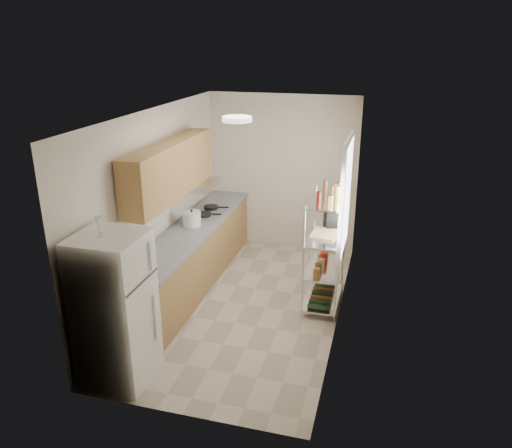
# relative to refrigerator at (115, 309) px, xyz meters

# --- Properties ---
(room) EXTENTS (2.52, 4.42, 2.62)m
(room) POSITION_rel_refrigerator_xyz_m (0.87, 1.81, 0.48)
(room) COLOR beige
(room) RESTS_ON ground
(counter_run) EXTENTS (0.63, 3.51, 0.90)m
(counter_run) POSITION_rel_refrigerator_xyz_m (-0.05, 2.24, -0.37)
(counter_run) COLOR #A17A44
(counter_run) RESTS_ON ground
(upper_cabinets) EXTENTS (0.33, 2.20, 0.72)m
(upper_cabinets) POSITION_rel_refrigerator_xyz_m (-0.18, 1.91, 0.99)
(upper_cabinets) COLOR #A17A44
(upper_cabinets) RESTS_ON room
(range_hood) EXTENTS (0.50, 0.60, 0.12)m
(range_hood) POSITION_rel_refrigerator_xyz_m (-0.13, 2.71, 0.57)
(range_hood) COLOR #B7BABC
(range_hood) RESTS_ON room
(window) EXTENTS (0.06, 1.00, 1.46)m
(window) POSITION_rel_refrigerator_xyz_m (2.10, 2.16, 0.73)
(window) COLOR white
(window) RESTS_ON room
(bakers_rack) EXTENTS (0.45, 0.90, 1.73)m
(bakers_rack) POSITION_rel_refrigerator_xyz_m (1.88, 2.10, 0.29)
(bakers_rack) COLOR silver
(bakers_rack) RESTS_ON ground
(ceiling_dome) EXTENTS (0.34, 0.34, 0.05)m
(ceiling_dome) POSITION_rel_refrigerator_xyz_m (0.87, 1.51, 1.75)
(ceiling_dome) COLOR white
(ceiling_dome) RESTS_ON room
(refrigerator) EXTENTS (0.67, 0.67, 1.64)m
(refrigerator) POSITION_rel_refrigerator_xyz_m (0.00, 0.00, 0.00)
(refrigerator) COLOR white
(refrigerator) RESTS_ON ground
(wine_glass_a) EXTENTS (0.07, 0.07, 0.18)m
(wine_glass_a) POSITION_rel_refrigerator_xyz_m (-0.10, 0.04, 0.91)
(wine_glass_a) COLOR silver
(wine_glass_a) RESTS_ON refrigerator
(wine_glass_b) EXTENTS (0.07, 0.07, 0.21)m
(wine_glass_b) POSITION_rel_refrigerator_xyz_m (-0.05, -0.05, 0.92)
(wine_glass_b) COLOR silver
(wine_glass_b) RESTS_ON refrigerator
(rice_cooker) EXTENTS (0.26, 0.26, 0.21)m
(rice_cooker) POSITION_rel_refrigerator_xyz_m (-0.07, 2.27, 0.19)
(rice_cooker) COLOR white
(rice_cooker) RESTS_ON counter_run
(frying_pan_large) EXTENTS (0.28, 0.28, 0.04)m
(frying_pan_large) POSITION_rel_refrigerator_xyz_m (-0.06, 2.71, 0.10)
(frying_pan_large) COLOR black
(frying_pan_large) RESTS_ON counter_run
(frying_pan_small) EXTENTS (0.27, 0.27, 0.05)m
(frying_pan_small) POSITION_rel_refrigerator_xyz_m (-0.06, 3.04, 0.10)
(frying_pan_small) COLOR black
(frying_pan_small) RESTS_ON counter_run
(cutting_board) EXTENTS (0.37, 0.45, 0.03)m
(cutting_board) POSITION_rel_refrigerator_xyz_m (1.86, 2.13, 0.21)
(cutting_board) COLOR tan
(cutting_board) RESTS_ON bakers_rack
(espresso_machine) EXTENTS (0.24, 0.30, 0.30)m
(espresso_machine) POSITION_rel_refrigerator_xyz_m (1.90, 2.44, 0.34)
(espresso_machine) COLOR black
(espresso_machine) RESTS_ON bakers_rack
(storage_bag) EXTENTS (0.10, 0.14, 0.15)m
(storage_bag) POSITION_rel_refrigerator_xyz_m (1.85, 2.26, -0.18)
(storage_bag) COLOR #B02415
(storage_bag) RESTS_ON bakers_rack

